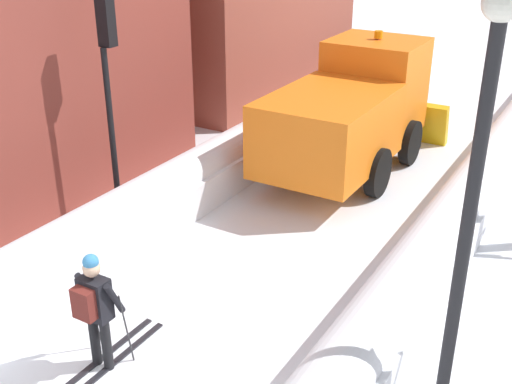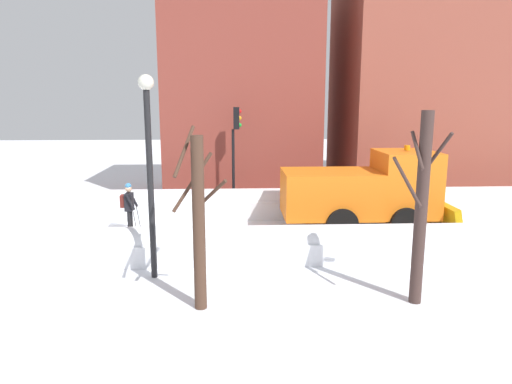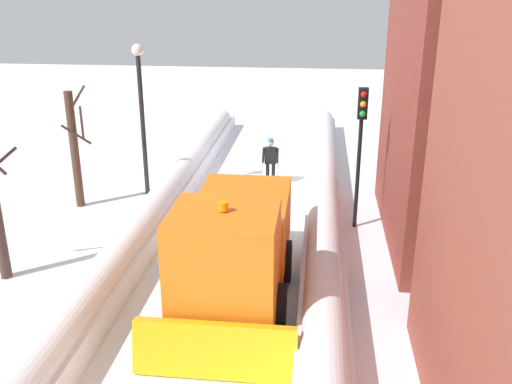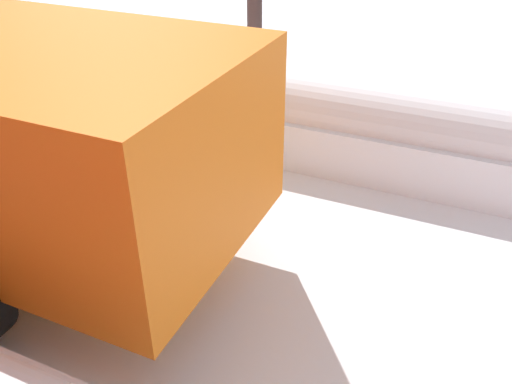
# 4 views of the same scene
# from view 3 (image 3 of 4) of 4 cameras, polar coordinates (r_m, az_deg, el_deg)

# --- Properties ---
(ground_plane) EXTENTS (80.00, 80.00, 0.00)m
(ground_plane) POSITION_cam_3_polar(r_m,az_deg,el_deg) (13.45, -4.71, -12.12)
(ground_plane) COLOR white
(snowbank_left) EXTENTS (1.10, 36.00, 1.19)m
(snowbank_left) POSITION_cam_3_polar(r_m,az_deg,el_deg) (12.96, 6.84, -10.73)
(snowbank_left) COLOR white
(snowbank_left) RESTS_ON ground
(snowbank_right) EXTENTS (1.10, 36.00, 1.09)m
(snowbank_right) POSITION_cam_3_polar(r_m,az_deg,el_deg) (13.90, -15.55, -9.38)
(snowbank_right) COLOR white
(snowbank_right) RESTS_ON ground
(plow_truck) EXTENTS (3.20, 5.98, 3.12)m
(plow_truck) POSITION_cam_3_polar(r_m,az_deg,el_deg) (13.17, -2.18, -5.45)
(plow_truck) COLOR orange
(plow_truck) RESTS_ON ground
(skier) EXTENTS (0.62, 1.80, 1.81)m
(skier) POSITION_cam_3_polar(r_m,az_deg,el_deg) (21.22, 1.48, 3.39)
(skier) COLOR black
(skier) RESTS_ON ground
(traffic_light_pole) EXTENTS (0.28, 0.42, 4.39)m
(traffic_light_pole) POSITION_cam_3_polar(r_m,az_deg,el_deg) (16.97, 10.56, 5.97)
(traffic_light_pole) COLOR black
(traffic_light_pole) RESTS_ON ground
(street_lamp) EXTENTS (0.40, 0.40, 5.32)m
(street_lamp) POSITION_cam_3_polar(r_m,az_deg,el_deg) (19.97, -11.53, 8.88)
(street_lamp) COLOR black
(street_lamp) RESTS_ON ground
(bare_tree_near) EXTENTS (0.91, 1.24, 4.14)m
(bare_tree_near) POSITION_cam_3_polar(r_m,az_deg,el_deg) (19.70, -17.85, 4.25)
(bare_tree_near) COLOR #4A3125
(bare_tree_near) RESTS_ON ground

